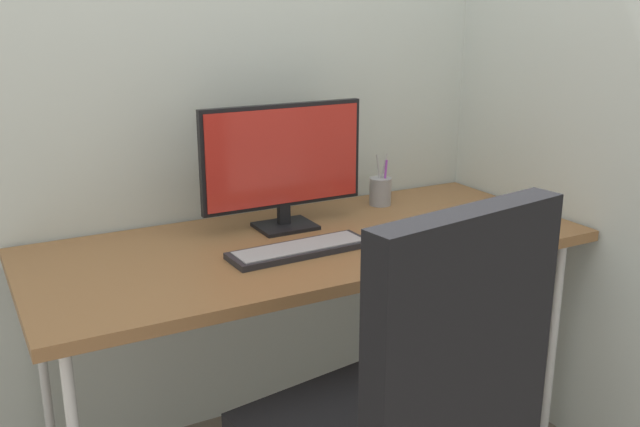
{
  "coord_description": "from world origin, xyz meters",
  "views": [
    {
      "loc": [
        -0.93,
        -1.78,
        1.43
      ],
      "look_at": [
        -0.01,
        -0.07,
        0.85
      ],
      "focal_mm": 39.86,
      "sensor_mm": 36.0,
      "label": 1
    }
  ],
  "objects_px": {
    "keyboard": "(300,249)",
    "mouse": "(398,231)",
    "pen_holder": "(380,191)",
    "office_chair": "(402,421)",
    "monitor": "(283,161)",
    "notebook": "(466,233)"
  },
  "relations": [
    {
      "from": "keyboard",
      "to": "notebook",
      "type": "distance_m",
      "value": 0.52
    },
    {
      "from": "keyboard",
      "to": "pen_holder",
      "type": "bearing_deg",
      "value": 33.23
    },
    {
      "from": "monitor",
      "to": "mouse",
      "type": "bearing_deg",
      "value": -42.86
    },
    {
      "from": "keyboard",
      "to": "office_chair",
      "type": "bearing_deg",
      "value": -93.81
    },
    {
      "from": "keyboard",
      "to": "mouse",
      "type": "relative_size",
      "value": 5.1
    },
    {
      "from": "mouse",
      "to": "notebook",
      "type": "relative_size",
      "value": 0.37
    },
    {
      "from": "monitor",
      "to": "pen_holder",
      "type": "relative_size",
      "value": 2.93
    },
    {
      "from": "mouse",
      "to": "pen_holder",
      "type": "distance_m",
      "value": 0.35
    },
    {
      "from": "monitor",
      "to": "keyboard",
      "type": "xyz_separation_m",
      "value": [
        -0.06,
        -0.23,
        -0.2
      ]
    },
    {
      "from": "mouse",
      "to": "notebook",
      "type": "bearing_deg",
      "value": -42.48
    },
    {
      "from": "mouse",
      "to": "monitor",
      "type": "bearing_deg",
      "value": 121.69
    },
    {
      "from": "monitor",
      "to": "notebook",
      "type": "height_order",
      "value": "monitor"
    },
    {
      "from": "mouse",
      "to": "notebook",
      "type": "distance_m",
      "value": 0.21
    },
    {
      "from": "pen_holder",
      "to": "keyboard",
      "type": "bearing_deg",
      "value": -146.77
    },
    {
      "from": "office_chair",
      "to": "monitor",
      "type": "distance_m",
      "value": 0.92
    },
    {
      "from": "office_chair",
      "to": "notebook",
      "type": "bearing_deg",
      "value": 40.4
    },
    {
      "from": "keyboard",
      "to": "pen_holder",
      "type": "xyz_separation_m",
      "value": [
        0.47,
        0.31,
        0.04
      ]
    },
    {
      "from": "office_chair",
      "to": "mouse",
      "type": "distance_m",
      "value": 0.71
    },
    {
      "from": "office_chair",
      "to": "keyboard",
      "type": "bearing_deg",
      "value": 86.19
    },
    {
      "from": "office_chair",
      "to": "notebook",
      "type": "distance_m",
      "value": 0.75
    },
    {
      "from": "monitor",
      "to": "keyboard",
      "type": "relative_size",
      "value": 1.27
    },
    {
      "from": "monitor",
      "to": "keyboard",
      "type": "distance_m",
      "value": 0.32
    }
  ]
}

